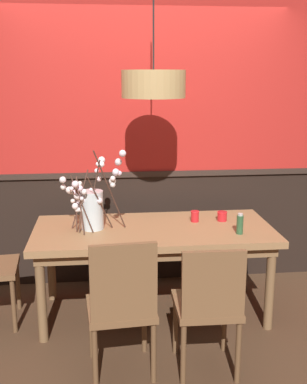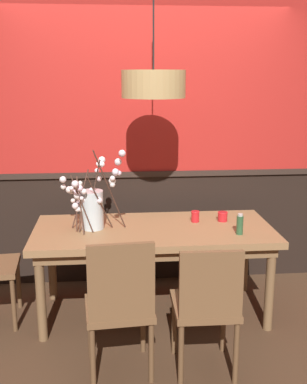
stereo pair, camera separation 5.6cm
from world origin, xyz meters
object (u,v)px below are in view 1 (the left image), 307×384
at_px(chair_near_side_right, 209,303).
at_px(pendant_lamp, 153,84).
at_px(vase_with_blossoms, 91,206).
at_px(candle_holder_nearer_edge, 195,216).
at_px(chair_near_side_left, 122,302).
at_px(candle_holder_nearer_center, 222,216).
at_px(dining_table, 154,238).
at_px(chair_far_side_left, 112,224).
at_px(condiment_bottle, 240,224).
at_px(chair_far_side_right, 169,223).

distance_m(chair_near_side_right, pendant_lamp, 1.62).
bearing_deg(vase_with_blossoms, candle_holder_nearer_edge, 7.25).
relative_size(chair_near_side_left, candle_holder_nearer_center, 11.32).
bearing_deg(candle_holder_nearer_center, pendant_lamp, -167.74).
relative_size(dining_table, chair_far_side_left, 2.07).
relative_size(dining_table, pendant_lamp, 1.85).
relative_size(candle_holder_nearer_center, condiment_bottle, 0.52).
bearing_deg(pendant_lamp, dining_table, 11.78).
distance_m(chair_far_side_right, chair_near_side_left, 1.75).
distance_m(candle_holder_nearer_center, candle_holder_nearer_edge, 0.23).
bearing_deg(chair_near_side_left, vase_with_blossoms, 103.08).
height_order(chair_near_side_left, chair_near_side_right, chair_near_side_left).
height_order(candle_holder_nearer_center, pendant_lamp, pendant_lamp).
height_order(chair_far_side_right, candle_holder_nearer_center, chair_far_side_right).
relative_size(chair_near_side_right, condiment_bottle, 5.60).
height_order(dining_table, chair_far_side_right, chair_far_side_right).
bearing_deg(chair_far_side_left, chair_near_side_right, -71.39).
distance_m(vase_with_blossoms, candle_holder_nearer_center, 1.09).
height_order(chair_far_side_right, chair_near_side_right, chair_near_side_right).
relative_size(chair_far_side_left, chair_near_side_left, 0.96).
relative_size(candle_holder_nearer_edge, pendant_lamp, 0.09).
bearing_deg(vase_with_blossoms, chair_far_side_right, 48.24).
height_order(chair_far_side_left, chair_near_side_right, chair_far_side_left).
bearing_deg(chair_far_side_left, chair_far_side_right, -2.53).
bearing_deg(chair_near_side_right, candle_holder_nearer_edge, 84.50).
xyz_separation_m(chair_near_side_right, candle_holder_nearer_center, (0.33, 0.99, 0.27)).
bearing_deg(pendant_lamp, candle_holder_nearer_center, 12.26).
height_order(chair_far_side_right, chair_near_side_left, chair_near_side_left).
bearing_deg(chair_far_side_left, dining_table, -69.71).
xyz_separation_m(dining_table, chair_near_side_right, (0.26, -0.87, -0.14)).
bearing_deg(pendant_lamp, chair_far_side_left, 109.99).
bearing_deg(vase_with_blossoms, chair_near_side_right, -49.73).
bearing_deg(candle_holder_nearer_edge, chair_near_side_right, -95.50).
height_order(chair_near_side_left, vase_with_blossoms, vase_with_blossoms).
relative_size(candle_holder_nearer_center, candle_holder_nearer_edge, 0.92).
bearing_deg(chair_far_side_right, dining_table, -105.95).
relative_size(vase_with_blossoms, candle_holder_nearer_center, 7.84).
bearing_deg(candle_holder_nearer_edge, candle_holder_nearer_center, -0.15).
bearing_deg(chair_far_side_left, chair_near_side_left, -89.04).
relative_size(dining_table, chair_far_side_right, 2.11).
distance_m(chair_far_side_left, chair_near_side_right, 1.82).
relative_size(chair_near_side_right, pendant_lamp, 0.88).
relative_size(chair_near_side_right, vase_with_blossoms, 1.37).
distance_m(chair_near_side_right, candle_holder_nearer_center, 1.08).
xyz_separation_m(chair_far_side_right, candle_holder_nearer_edge, (0.12, -0.71, 0.28)).
relative_size(dining_table, chair_near_side_left, 1.98).
relative_size(chair_far_side_left, vase_with_blossoms, 1.39).
height_order(condiment_bottle, pendant_lamp, pendant_lamp).
xyz_separation_m(dining_table, chair_near_side_left, (-0.29, -0.83, -0.13)).
height_order(chair_near_side_left, candle_holder_nearer_center, chair_near_side_left).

